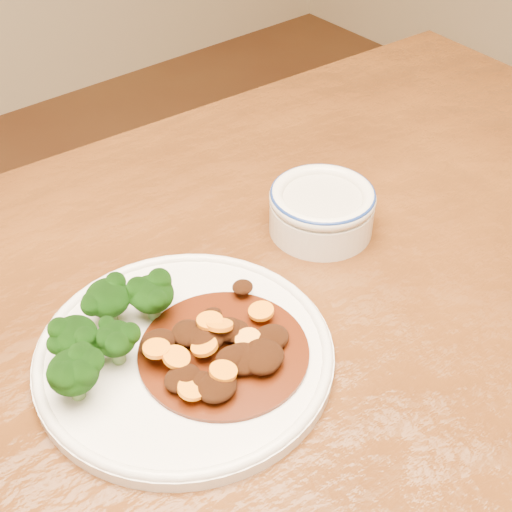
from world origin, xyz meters
TOP-DOWN VIEW (x-y plane):
  - dining_table at (0.00, 0.00)m, footprint 1.55×0.99m
  - dinner_plate at (-0.03, 0.03)m, footprint 0.29×0.29m
  - broccoli_florets at (-0.09, 0.08)m, footprint 0.15×0.11m
  - mince_stew at (-0.01, -0.00)m, footprint 0.16×0.16m
  - dip_bowl at (0.21, 0.10)m, footprint 0.12×0.12m

SIDE VIEW (x-z plane):
  - dining_table at x=0.00m, z-range 0.30..1.05m
  - dinner_plate at x=-0.03m, z-range 0.75..0.77m
  - mince_stew at x=-0.01m, z-range 0.76..0.79m
  - dip_bowl at x=0.21m, z-range 0.75..0.81m
  - broccoli_florets at x=-0.09m, z-range 0.77..0.82m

